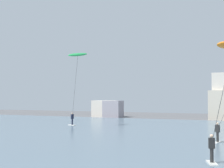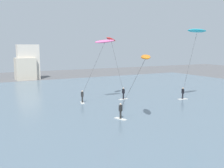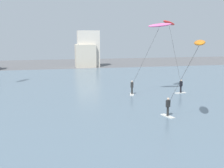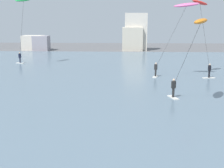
% 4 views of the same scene
% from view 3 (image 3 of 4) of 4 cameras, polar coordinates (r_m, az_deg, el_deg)
% --- Properties ---
extents(water_bay, '(84.00, 52.00, 0.10)m').
position_cam_3_polar(water_bay, '(31.31, -2.75, -2.62)').
color(water_bay, slate).
rests_on(water_bay, ground).
extents(far_shore_buildings, '(26.81, 4.31, 7.88)m').
position_cam_3_polar(far_shore_buildings, '(59.76, -11.18, 6.01)').
color(far_shore_buildings, beige).
rests_on(far_shore_buildings, ground).
extents(kitesurfer_orange, '(2.64, 4.38, 6.66)m').
position_cam_3_polar(kitesurfer_orange, '(21.86, 16.82, 6.13)').
color(kitesurfer_orange, silver).
rests_on(kitesurfer_orange, water_bay).
extents(kitesurfer_red, '(3.19, 3.01, 8.72)m').
position_cam_3_polar(kitesurfer_red, '(33.87, 12.11, 10.64)').
color(kitesurfer_red, silver).
rests_on(kitesurfer_red, water_bay).
extents(kitesurfer_pink, '(4.77, 2.04, 8.37)m').
position_cam_3_polar(kitesurfer_pink, '(31.67, 9.20, 10.33)').
color(kitesurfer_pink, silver).
rests_on(kitesurfer_pink, water_bay).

